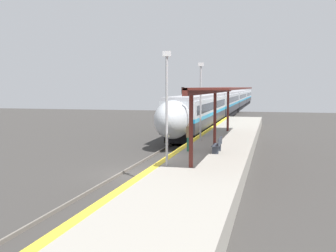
{
  "coord_description": "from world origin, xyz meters",
  "views": [
    {
      "loc": [
        7.16,
        -21.68,
        4.76
      ],
      "look_at": [
        0.56,
        4.98,
        2.2
      ],
      "focal_mm": 45.0,
      "sensor_mm": 36.0,
      "label": 1
    }
  ],
  "objects_px": {
    "person_waiting": "(190,137)",
    "railway_signal": "(183,105)",
    "train": "(230,101)",
    "lamppost_mid": "(201,97)",
    "lamppost_near": "(167,101)",
    "platform_bench": "(218,144)"
  },
  "relations": [
    {
      "from": "person_waiting",
      "to": "railway_signal",
      "type": "bearing_deg",
      "value": 103.04
    },
    {
      "from": "train",
      "to": "lamppost_mid",
      "type": "height_order",
      "value": "lamppost_mid"
    },
    {
      "from": "railway_signal",
      "to": "lamppost_near",
      "type": "height_order",
      "value": "lamppost_near"
    },
    {
      "from": "person_waiting",
      "to": "lamppost_near",
      "type": "bearing_deg",
      "value": -91.9
    },
    {
      "from": "train",
      "to": "platform_bench",
      "type": "distance_m",
      "value": 50.64
    },
    {
      "from": "train",
      "to": "lamppost_mid",
      "type": "bearing_deg",
      "value": -87.06
    },
    {
      "from": "train",
      "to": "lamppost_mid",
      "type": "xyz_separation_m",
      "value": [
        2.35,
        -45.58,
        1.84
      ]
    },
    {
      "from": "person_waiting",
      "to": "lamppost_near",
      "type": "xyz_separation_m",
      "value": [
        -0.16,
        -4.84,
        2.23
      ]
    },
    {
      "from": "railway_signal",
      "to": "lamppost_near",
      "type": "bearing_deg",
      "value": -79.88
    },
    {
      "from": "train",
      "to": "platform_bench",
      "type": "relative_size",
      "value": 59.33
    },
    {
      "from": "platform_bench",
      "to": "railway_signal",
      "type": "relative_size",
      "value": 0.33
    },
    {
      "from": "person_waiting",
      "to": "lamppost_near",
      "type": "height_order",
      "value": "lamppost_near"
    },
    {
      "from": "person_waiting",
      "to": "lamppost_mid",
      "type": "distance_m",
      "value": 5.32
    },
    {
      "from": "platform_bench",
      "to": "lamppost_mid",
      "type": "relative_size",
      "value": 0.29
    },
    {
      "from": "platform_bench",
      "to": "person_waiting",
      "type": "height_order",
      "value": "person_waiting"
    },
    {
      "from": "lamppost_near",
      "to": "railway_signal",
      "type": "bearing_deg",
      "value": 100.12
    },
    {
      "from": "platform_bench",
      "to": "railway_signal",
      "type": "height_order",
      "value": "railway_signal"
    },
    {
      "from": "lamppost_mid",
      "to": "platform_bench",
      "type": "bearing_deg",
      "value": -69.23
    },
    {
      "from": "platform_bench",
      "to": "lamppost_mid",
      "type": "xyz_separation_m",
      "value": [
        -1.85,
        4.88,
        2.64
      ]
    },
    {
      "from": "person_waiting",
      "to": "lamppost_mid",
      "type": "xyz_separation_m",
      "value": [
        -0.16,
        4.82,
        2.23
      ]
    },
    {
      "from": "platform_bench",
      "to": "person_waiting",
      "type": "bearing_deg",
      "value": 178.19
    },
    {
      "from": "person_waiting",
      "to": "railway_signal",
      "type": "height_order",
      "value": "railway_signal"
    }
  ]
}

